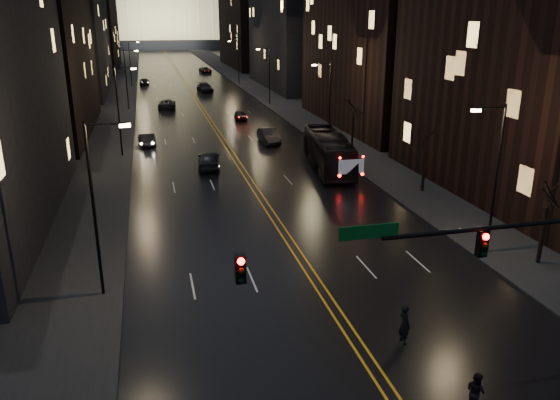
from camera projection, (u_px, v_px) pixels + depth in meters
ground at (384, 386)px, 21.05m from camera, size 900.00×900.00×0.00m
road at (178, 72)px, 140.82m from camera, size 20.00×320.00×0.02m
sidewalk_left at (122, 73)px, 137.69m from camera, size 8.00×320.00×0.16m
sidewalk_right at (232, 70)px, 143.91m from camera, size 8.00×320.00×0.16m
center_line at (178, 72)px, 140.82m from camera, size 0.62×320.00×0.01m
building_left_mid at (24, 12)px, 61.67m from camera, size 12.00×30.00×28.00m
building_left_far at (69, 37)px, 97.96m from camera, size 12.00×34.00×20.00m
building_left_dist at (91, 23)px, 141.55m from camera, size 12.00×40.00×24.00m
building_right_near at (547, 38)px, 40.31m from camera, size 12.00×26.00×24.00m
building_right_mid at (295, 19)px, 106.33m from camera, size 12.00×34.00×26.00m
building_right_dist at (250, 26)px, 151.19m from camera, size 12.00×40.00×22.00m
capitol at (159, 8)px, 245.91m from camera, size 90.00×50.00×58.50m
traffic_signal at (537, 250)px, 20.73m from camera, size 17.29×0.45×7.00m
streetlamp_right_near at (494, 173)px, 31.04m from camera, size 2.13×0.25×9.00m
streetlamp_left_near at (97, 201)px, 26.24m from camera, size 2.13×0.25×9.00m
streetlamp_right_mid at (328, 99)px, 58.68m from camera, size 2.13×0.25×9.00m
streetlamp_left_mid at (120, 107)px, 53.88m from camera, size 2.13×0.25×9.00m
streetlamp_right_far at (268, 73)px, 86.32m from camera, size 2.13×0.25×9.00m
streetlamp_left_far at (127, 76)px, 81.52m from camera, size 2.13×0.25×9.00m
streetlamp_right_dist at (238, 59)px, 113.96m from camera, size 2.13×0.25×9.00m
streetlamp_left_dist at (131, 61)px, 109.16m from camera, size 2.13×0.25×9.00m
tree_right_near at (550, 190)px, 29.86m from camera, size 2.40×2.40×6.65m
tree_right_mid at (427, 137)px, 42.76m from camera, size 2.40×2.40×6.65m
tree_right_far at (354, 106)px, 57.50m from camera, size 2.40×2.40×6.65m
bus at (328, 151)px, 50.43m from camera, size 4.45×12.45×3.39m
oncoming_car_a at (209, 160)px, 50.96m from camera, size 2.51×5.13×1.68m
oncoming_car_b at (147, 139)px, 60.01m from camera, size 1.96×4.40×1.40m
oncoming_car_c at (167, 104)px, 84.00m from camera, size 2.97×5.56×1.49m
oncoming_car_d at (144, 82)px, 113.54m from camera, size 2.13×4.81×1.37m
receding_car_a at (269, 136)px, 61.22m from camera, size 1.82×4.95×1.62m
receding_car_b at (241, 115)px, 74.99m from camera, size 1.80×3.94×1.31m
receding_car_c at (205, 88)px, 102.43m from camera, size 2.98×5.93×1.65m
receding_car_d at (205, 70)px, 137.44m from camera, size 3.03×5.51×1.46m
pedestrian_a at (405, 324)px, 23.55m from camera, size 0.51×0.71×1.81m
pedestrian_b at (476, 391)px, 19.54m from camera, size 0.57×0.83×1.56m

